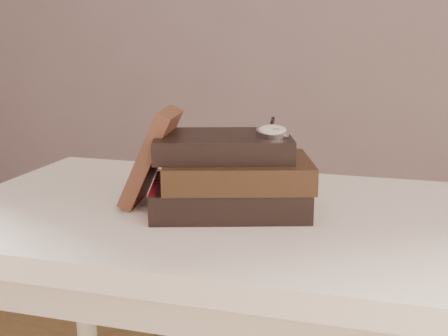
# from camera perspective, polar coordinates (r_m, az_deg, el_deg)

# --- Properties ---
(table) EXTENTS (1.00, 0.60, 0.75)m
(table) POSITION_cam_1_polar(r_m,az_deg,el_deg) (1.06, 0.58, -8.74)
(table) COLOR white
(table) RESTS_ON ground
(book_stack) EXTENTS (0.31, 0.25, 0.13)m
(book_stack) POSITION_cam_1_polar(r_m,az_deg,el_deg) (1.00, 0.64, -0.76)
(book_stack) COLOR black
(book_stack) RESTS_ON table
(journal) EXTENTS (0.12, 0.13, 0.18)m
(journal) POSITION_cam_1_polar(r_m,az_deg,el_deg) (1.04, -7.22, 1.09)
(journal) COLOR #422419
(journal) RESTS_ON table
(pocket_watch) EXTENTS (0.07, 0.16, 0.02)m
(pocket_watch) POSITION_cam_1_polar(r_m,az_deg,el_deg) (0.98, 4.82, 3.62)
(pocket_watch) COLOR silver
(pocket_watch) RESTS_ON book_stack
(eyeglasses) EXTENTS (0.14, 0.16, 0.05)m
(eyeglasses) POSITION_cam_1_polar(r_m,az_deg,el_deg) (1.09, -4.54, 1.06)
(eyeglasses) COLOR silver
(eyeglasses) RESTS_ON book_stack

